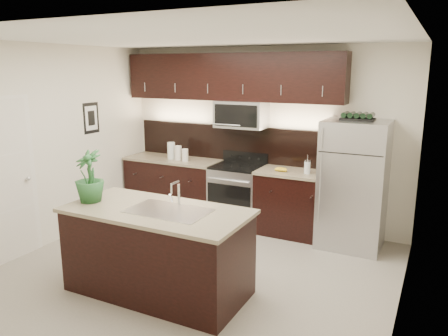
% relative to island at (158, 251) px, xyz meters
% --- Properties ---
extents(ground, '(4.50, 4.50, 0.00)m').
position_rel_island_xyz_m(ground, '(0.12, 0.62, -0.47)').
color(ground, gray).
rests_on(ground, ground).
extents(room_walls, '(4.52, 4.02, 2.71)m').
position_rel_island_xyz_m(room_walls, '(0.01, 0.58, 1.22)').
color(room_walls, silver).
rests_on(room_walls, ground).
extents(counter_run, '(3.51, 0.65, 0.94)m').
position_rel_island_xyz_m(counter_run, '(-0.34, 2.31, -0.00)').
color(counter_run, black).
rests_on(counter_run, ground).
extents(upper_fixtures, '(3.49, 0.40, 1.66)m').
position_rel_island_xyz_m(upper_fixtures, '(-0.31, 2.45, 1.67)').
color(upper_fixtures, black).
rests_on(upper_fixtures, counter_run).
extents(island, '(1.96, 0.96, 0.94)m').
position_rel_island_xyz_m(island, '(0.00, 0.00, 0.00)').
color(island, black).
rests_on(island, ground).
extents(sink_faucet, '(0.84, 0.50, 0.28)m').
position_rel_island_xyz_m(sink_faucet, '(0.15, 0.01, 0.48)').
color(sink_faucet, silver).
rests_on(sink_faucet, island).
extents(refrigerator, '(0.83, 0.75, 1.72)m').
position_rel_island_xyz_m(refrigerator, '(1.60, 2.25, 0.39)').
color(refrigerator, '#B2B2B7').
rests_on(refrigerator, ground).
extents(wine_rack, '(0.42, 0.26, 0.10)m').
position_rel_island_xyz_m(wine_rack, '(1.60, 2.25, 1.30)').
color(wine_rack, black).
rests_on(wine_rack, refrigerator).
extents(plant, '(0.38, 0.38, 0.57)m').
position_rel_island_xyz_m(plant, '(-0.81, -0.10, 0.75)').
color(plant, '#205225').
rests_on(plant, island).
extents(canisters, '(0.41, 0.16, 0.27)m').
position_rel_island_xyz_m(canisters, '(-1.19, 2.24, 0.59)').
color(canisters, silver).
rests_on(canisters, counter_run).
extents(french_press, '(0.09, 0.09, 0.26)m').
position_rel_island_xyz_m(french_press, '(0.96, 2.26, 0.56)').
color(french_press, silver).
rests_on(french_press, counter_run).
extents(bananas, '(0.19, 0.15, 0.06)m').
position_rel_island_xyz_m(bananas, '(0.54, 2.23, 0.50)').
color(bananas, gold).
rests_on(bananas, counter_run).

